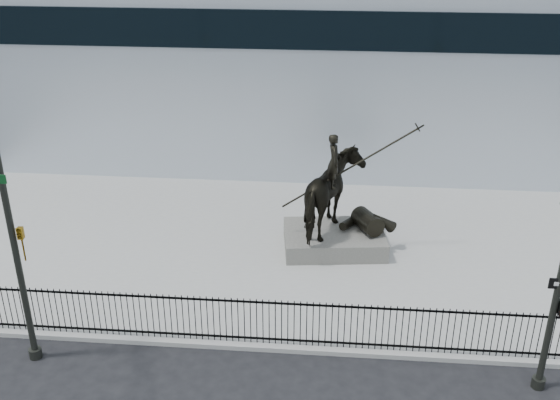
{
  "coord_description": "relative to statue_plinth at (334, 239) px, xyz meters",
  "views": [
    {
      "loc": [
        1.32,
        -14.2,
        12.05
      ],
      "look_at": [
        -0.49,
        6.0,
        2.55
      ],
      "focal_mm": 42.0,
      "sensor_mm": 36.0,
      "label": 1
    }
  ],
  "objects": [
    {
      "name": "building",
      "position": [
        -1.41,
        12.87,
        4.01
      ],
      "size": [
        44.0,
        14.0,
        9.0
      ],
      "primitive_type": "cube",
      "color": "silver",
      "rests_on": "ground"
    },
    {
      "name": "traffic_signal_left",
      "position": [
        -8.17,
        -7.75,
        3.54
      ],
      "size": [
        1.52,
        4.84,
        7.0
      ],
      "color": "black",
      "rests_on": "ground"
    },
    {
      "name": "picket_fence",
      "position": [
        -1.41,
        -5.88,
        0.41
      ],
      "size": [
        22.1,
        0.1,
        1.5
      ],
      "color": "black",
      "rests_on": "plaza"
    },
    {
      "name": "ground",
      "position": [
        -1.41,
        -7.13,
        -0.49
      ],
      "size": [
        120.0,
        120.0,
        0.0
      ],
      "primitive_type": "plane",
      "color": "black",
      "rests_on": "ground"
    },
    {
      "name": "statue_plinth",
      "position": [
        0.0,
        0.0,
        0.0
      ],
      "size": [
        3.91,
        2.92,
        0.68
      ],
      "primitive_type": "cube",
      "rotation": [
        0.0,
        0.0,
        0.12
      ],
      "color": "#585550",
      "rests_on": "plaza"
    },
    {
      "name": "equestrian_statue",
      "position": [
        0.07,
        0.01,
        1.77
      ],
      "size": [
        4.64,
        3.15,
        3.95
      ],
      "rotation": [
        0.0,
        0.0,
        0.12
      ],
      "color": "black",
      "rests_on": "statue_plinth"
    },
    {
      "name": "plaza",
      "position": [
        -1.41,
        -0.13,
        -0.42
      ],
      "size": [
        30.0,
        12.0,
        0.15
      ],
      "primitive_type": "cube",
      "color": "#9A9997",
      "rests_on": "ground"
    }
  ]
}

